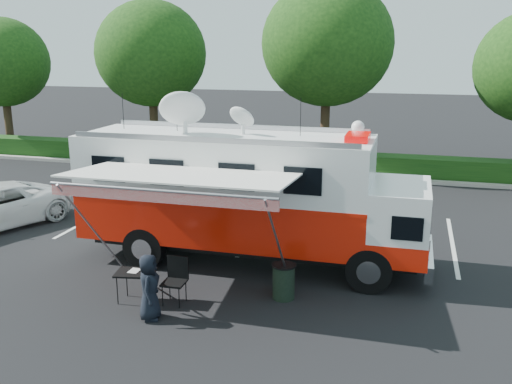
# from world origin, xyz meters

# --- Properties ---
(ground_plane) EXTENTS (120.00, 120.00, 0.00)m
(ground_plane) POSITION_xyz_m (0.00, 0.00, 0.00)
(ground_plane) COLOR black
(ground_plane) RESTS_ON ground
(back_border) EXTENTS (60.00, 6.14, 8.87)m
(back_border) POSITION_xyz_m (1.14, 12.90, 5.00)
(back_border) COLOR #9E998E
(back_border) RESTS_ON ground_plane
(stall_lines) EXTENTS (24.12, 5.50, 0.01)m
(stall_lines) POSITION_xyz_m (-0.50, 3.00, 0.00)
(stall_lines) COLOR silver
(stall_lines) RESTS_ON ground_plane
(command_truck) EXTENTS (9.45, 2.60, 4.54)m
(command_truck) POSITION_xyz_m (-0.08, -0.00, 1.94)
(command_truck) COLOR black
(command_truck) RESTS_ON ground_plane
(awning) EXTENTS (5.16, 2.66, 3.12)m
(awning) POSITION_xyz_m (-0.93, -2.70, 2.92)
(awning) COLOR silver
(awning) RESTS_ON ground_plane
(person) EXTENTS (0.65, 0.83, 1.50)m
(person) POSITION_xyz_m (-1.22, -3.84, 0.00)
(person) COLOR black
(person) RESTS_ON ground_plane
(folding_table) EXTENTS (1.00, 0.79, 0.76)m
(folding_table) POSITION_xyz_m (-1.91, -3.15, 0.71)
(folding_table) COLOR black
(folding_table) RESTS_ON ground_plane
(folding_chair) EXTENTS (0.53, 0.55, 1.09)m
(folding_chair) POSITION_xyz_m (-1.02, -2.86, 0.65)
(folding_chair) COLOR black
(folding_chair) RESTS_ON ground_plane
(trash_bin) EXTENTS (0.57, 0.57, 0.85)m
(trash_bin) POSITION_xyz_m (1.38, -2.03, 0.43)
(trash_bin) COLOR black
(trash_bin) RESTS_ON ground_plane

